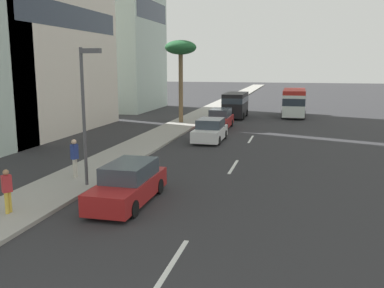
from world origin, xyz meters
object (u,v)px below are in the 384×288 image
object	(u,v)px
car_third	(210,131)
minibus_lead	(294,102)
car_second	(129,184)
pedestrian_mid_block	(75,156)
van_fifth	(235,104)
palm_tree	(181,51)
pedestrian_near_lamp	(7,189)
street_lamp	(86,100)
car_fourth	(220,119)

from	to	relation	value
car_third	minibus_lead	bearing A→B (deg)	161.22
minibus_lead	car_third	world-z (taller)	minibus_lead
car_second	pedestrian_mid_block	world-z (taller)	pedestrian_mid_block
minibus_lead	van_fifth	bearing A→B (deg)	112.09
car_second	palm_tree	size ratio (longest dim) A/B	0.64
minibus_lead	pedestrian_near_lamp	distance (m)	34.92
car_third	pedestrian_mid_block	size ratio (longest dim) A/B	2.35
van_fifth	pedestrian_near_lamp	xyz separation A→B (m)	(-31.18, 3.79, -0.43)
van_fifth	pedestrian_near_lamp	bearing A→B (deg)	-6.94
van_fifth	palm_tree	bearing A→B (deg)	-36.16
car_second	street_lamp	xyz separation A→B (m)	(1.47, 2.47, 3.14)
minibus_lead	pedestrian_mid_block	xyz separation A→B (m)	(-28.49, 9.79, -0.40)
palm_tree	car_fourth	bearing A→B (deg)	-116.53
car_third	car_fourth	xyz separation A→B (m)	(6.44, 0.42, 0.03)
car_second	pedestrian_mid_block	size ratio (longest dim) A/B	2.61
palm_tree	pedestrian_near_lamp	bearing A→B (deg)	-178.94
minibus_lead	pedestrian_near_lamp	world-z (taller)	minibus_lead
minibus_lead	car_third	distance (m)	17.61
street_lamp	palm_tree	bearing A→B (deg)	4.23
van_fifth	palm_tree	size ratio (longest dim) A/B	0.70
car_third	car_fourth	size ratio (longest dim) A/B	0.90
car_second	car_fourth	xyz separation A→B (m)	(20.78, 0.01, 0.03)
minibus_lead	car_second	world-z (taller)	minibus_lead
car_second	pedestrian_mid_block	xyz separation A→B (m)	(2.51, 3.72, 0.41)
pedestrian_near_lamp	palm_tree	size ratio (longest dim) A/B	0.22
palm_tree	pedestrian_mid_block	bearing A→B (deg)	-179.07
minibus_lead	car_third	bearing A→B (deg)	161.22
car_fourth	street_lamp	world-z (taller)	street_lamp
minibus_lead	car_second	bearing A→B (deg)	168.92
car_second	car_third	bearing A→B (deg)	178.37
car_fourth	car_second	bearing A→B (deg)	0.04
palm_tree	van_fifth	bearing A→B (deg)	-36.16
pedestrian_near_lamp	car_second	bearing A→B (deg)	-18.62
van_fifth	palm_tree	world-z (taller)	palm_tree
car_third	pedestrian_mid_block	distance (m)	12.54
car_third	street_lamp	distance (m)	13.56
pedestrian_mid_block	minibus_lead	bearing A→B (deg)	178.44
car_fourth	street_lamp	xyz separation A→B (m)	(-19.31, 2.46, 3.11)
pedestrian_near_lamp	minibus_lead	bearing A→B (deg)	19.84
van_fifth	pedestrian_mid_block	distance (m)	26.41
van_fifth	pedestrian_mid_block	size ratio (longest dim) A/B	2.87
car_fourth	pedestrian_near_lamp	bearing A→B (deg)	-8.69
pedestrian_near_lamp	car_fourth	bearing A→B (deg)	27.20
pedestrian_mid_block	street_lamp	world-z (taller)	street_lamp
minibus_lead	car_fourth	world-z (taller)	minibus_lead
van_fifth	pedestrian_near_lamp	size ratio (longest dim) A/B	3.26
car_fourth	street_lamp	distance (m)	19.71
car_second	palm_tree	bearing A→B (deg)	-169.93
pedestrian_near_lamp	pedestrian_mid_block	world-z (taller)	pedestrian_mid_block
minibus_lead	street_lamp	world-z (taller)	street_lamp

